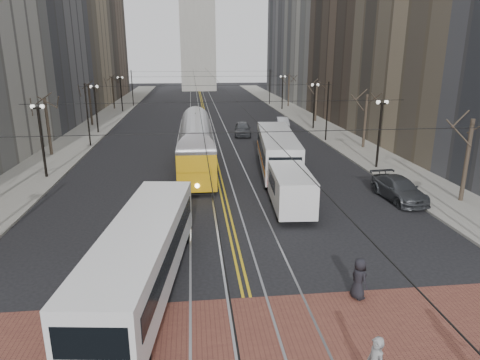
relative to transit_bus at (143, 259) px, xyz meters
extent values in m
plane|color=black|center=(4.19, 0.00, -1.50)|extent=(260.00, 260.00, 0.00)
cube|color=gray|center=(-10.81, 45.00, -1.43)|extent=(5.00, 140.00, 0.15)
cube|color=gray|center=(19.19, 45.00, -1.43)|extent=(5.00, 140.00, 0.15)
cube|color=brown|center=(4.19, -4.00, -1.50)|extent=(25.00, 6.00, 0.01)
cube|color=gray|center=(4.19, 45.00, -1.50)|extent=(4.80, 130.00, 0.02)
cube|color=gold|center=(4.19, 45.00, -1.49)|extent=(0.42, 130.00, 0.01)
cube|color=brown|center=(-21.31, 86.00, 18.50)|extent=(16.00, 20.00, 40.00)
cube|color=slate|center=(29.69, 86.00, 18.50)|extent=(16.00, 20.00, 40.00)
cylinder|color=black|center=(-9.51, 18.00, 1.30)|extent=(0.20, 0.20, 5.60)
cylinder|color=black|center=(-9.51, 38.00, 1.30)|extent=(0.20, 0.20, 5.60)
cylinder|color=black|center=(-9.51, 58.00, 1.30)|extent=(0.20, 0.20, 5.60)
cylinder|color=black|center=(17.89, 18.00, 1.30)|extent=(0.20, 0.20, 5.60)
cylinder|color=black|center=(17.89, 38.00, 1.30)|extent=(0.20, 0.20, 5.60)
cylinder|color=black|center=(17.89, 58.00, 1.30)|extent=(0.20, 0.20, 5.60)
cylinder|color=#382D23|center=(-11.51, 26.00, 1.30)|extent=(0.28, 0.28, 5.60)
cylinder|color=#382D23|center=(-11.51, 44.00, 1.30)|extent=(0.28, 0.28, 5.60)
cylinder|color=#382D23|center=(-11.51, 62.00, 1.30)|extent=(0.28, 0.28, 5.60)
cylinder|color=#382D23|center=(19.89, 9.00, 1.30)|extent=(0.28, 0.28, 5.60)
cylinder|color=#382D23|center=(19.89, 26.00, 1.30)|extent=(0.28, 0.28, 5.60)
cylinder|color=#382D23|center=(19.89, 44.00, 1.30)|extent=(0.28, 0.28, 5.60)
cylinder|color=#382D23|center=(19.89, 62.00, 1.30)|extent=(0.28, 0.28, 5.60)
cylinder|color=black|center=(2.69, 45.00, 4.50)|extent=(0.03, 120.00, 0.03)
cylinder|color=black|center=(5.69, 45.00, 4.50)|extent=(0.03, 120.00, 0.03)
cylinder|color=black|center=(-8.71, 30.00, 1.80)|extent=(0.16, 0.16, 6.60)
cylinder|color=black|center=(-8.71, 66.00, 1.80)|extent=(0.16, 0.16, 6.60)
cylinder|color=black|center=(17.09, 30.00, 1.80)|extent=(0.16, 0.16, 6.60)
cylinder|color=black|center=(17.09, 66.00, 1.80)|extent=(0.16, 0.16, 6.60)
cube|color=white|center=(0.00, 0.00, 0.00)|extent=(4.00, 12.24, 3.01)
cube|color=#CD9512|center=(2.45, 19.22, 0.25)|extent=(2.90, 14.90, 3.51)
cube|color=silver|center=(9.13, 18.05, 0.11)|extent=(3.96, 12.60, 3.23)
cube|color=white|center=(8.19, 8.70, -0.21)|extent=(2.61, 5.97, 2.58)
imported|color=#43464B|center=(8.19, 34.69, -0.69)|extent=(2.36, 4.94, 1.63)
imported|color=#A5A6AD|center=(14.13, 39.59, -0.80)|extent=(1.88, 4.38, 1.40)
imported|color=#3D4044|center=(15.99, 10.00, -0.75)|extent=(2.49, 5.32, 1.50)
imported|color=black|center=(8.68, -1.50, -0.62)|extent=(0.80, 0.99, 1.75)
imported|color=black|center=(0.74, -1.76, -0.57)|extent=(0.94, 1.32, 1.84)
camera|label=1|loc=(2.22, -16.23, 8.11)|focal=32.00mm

